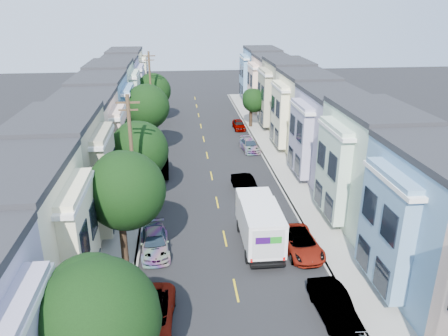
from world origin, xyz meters
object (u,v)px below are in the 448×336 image
object	(u,v)px
tree_e	(153,91)
parked_right_b	(301,243)
tree_a	(95,321)
fedex_truck	(259,222)
utility_pole_near	(133,165)
parked_left_c	(155,243)
parked_left_b	(148,319)
parked_left_d	(161,167)
tree_c	(138,151)
lead_sedan	(245,185)
tree_d	(146,107)
parked_right_d	(239,125)
utility_pole_far	(151,92)
parked_right_c	(249,145)
tree_b	(124,191)
parked_right_a	(334,306)
tree_far_r	(253,101)

from	to	relation	value
tree_e	parked_right_b	distance (m)	36.68
tree_a	fedex_truck	world-z (taller)	tree_a
utility_pole_near	parked_left_c	size ratio (longest dim) A/B	2.24
parked_left_b	parked_left_d	size ratio (longest dim) A/B	1.24
fedex_truck	tree_c	bearing A→B (deg)	140.10
lead_sedan	tree_e	bearing A→B (deg)	100.77
tree_c	parked_left_c	size ratio (longest dim) A/B	1.60
tree_c	parked_right_b	distance (m)	14.67
tree_d	parked_right_b	size ratio (longest dim) A/B	1.65
tree_a	parked_right_d	size ratio (longest dim) A/B	1.94
utility_pole_far	parked_left_b	xyz separation A→B (m)	(1.40, -36.85, -4.39)
parked_right_d	parked_right_c	bearing A→B (deg)	-90.92
lead_sedan	parked_right_c	xyz separation A→B (m)	(2.23, 11.42, -0.09)
utility_pole_far	tree_b	bearing A→B (deg)	-90.00
tree_a	tree_c	world-z (taller)	tree_a
lead_sedan	tree_c	bearing A→B (deg)	-179.43
utility_pole_far	parked_right_d	distance (m)	12.08
utility_pole_near	tree_d	bearing A→B (deg)	90.01
utility_pole_far	parked_right_c	xyz separation A→B (m)	(11.20, -8.79, -4.54)
tree_a	parked_right_c	size ratio (longest dim) A/B	1.82
parked_right_c	fedex_truck	bearing A→B (deg)	-103.16
tree_b	lead_sedan	bearing A→B (deg)	51.18
parked_right_b	fedex_truck	bearing A→B (deg)	151.82
utility_pole_near	parked_right_d	world-z (taller)	utility_pole_near
utility_pole_near	parked_right_c	xyz separation A→B (m)	(11.20, 17.21, -4.54)
parked_right_a	parked_right_d	world-z (taller)	parked_right_a
tree_e	fedex_truck	distance (m)	34.67
parked_left_b	tree_a	bearing A→B (deg)	-102.06
lead_sedan	parked_left_b	bearing A→B (deg)	-123.70
tree_c	parked_right_c	size ratio (longest dim) A/B	1.75
lead_sedan	parked_right_d	world-z (taller)	lead_sedan
tree_d	parked_left_b	bearing A→B (deg)	-87.03
utility_pole_near	parked_left_d	xyz separation A→B (m)	(1.40, 10.95, -4.42)
tree_c	parked_right_d	distance (m)	24.76
lead_sedan	parked_left_b	size ratio (longest dim) A/B	0.77
tree_c	parked_right_a	world-z (taller)	tree_c
parked_right_a	parked_right_d	size ratio (longest dim) A/B	1.13
tree_a	utility_pole_far	bearing A→B (deg)	90.00
fedex_truck	lead_sedan	world-z (taller)	fedex_truck
tree_far_r	parked_right_b	world-z (taller)	tree_far_r
fedex_truck	parked_left_d	bearing A→B (deg)	117.61
tree_e	parked_left_b	size ratio (longest dim) A/B	1.25
tree_e	parked_left_c	world-z (taller)	tree_e
tree_far_r	parked_right_c	world-z (taller)	tree_far_r
parked_right_b	parked_right_d	world-z (taller)	parked_right_b
parked_left_c	utility_pole_near	bearing A→B (deg)	109.27
parked_right_c	parked_right_d	size ratio (longest dim) A/B	1.07
utility_pole_far	parked_right_b	world-z (taller)	utility_pole_far
fedex_truck	lead_sedan	size ratio (longest dim) A/B	1.54
tree_b	parked_right_a	distance (m)	13.35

